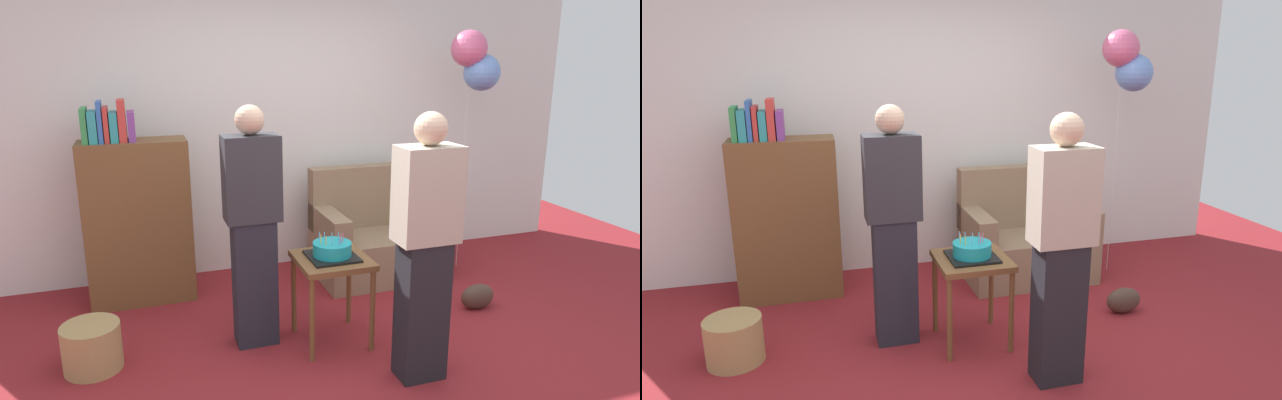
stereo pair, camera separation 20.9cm
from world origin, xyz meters
The scene contains 11 objects.
ground_plane centered at (0.00, 0.00, 0.00)m, with size 8.00×8.00×0.00m, color maroon.
wall_back centered at (0.00, 2.05, 1.35)m, with size 6.00×0.10×2.70m, color silver.
couch centered at (0.75, 1.48, 0.34)m, with size 1.10×0.70×0.96m.
bookshelf centered at (-1.26, 1.59, 0.69)m, with size 0.80×0.36×1.61m.
side_table centered at (-0.05, 0.46, 0.52)m, with size 0.48×0.48×0.61m.
birthday_cake centered at (-0.05, 0.46, 0.66)m, with size 0.32×0.32×0.17m.
person_blowing_candles centered at (-0.54, 0.62, 0.83)m, with size 0.36×0.22×1.63m.
person_holding_cake centered at (0.32, -0.12, 0.83)m, with size 0.36×0.22×1.63m.
wicker_basket centered at (-1.60, 0.61, 0.15)m, with size 0.36×0.36×0.30m, color #A88451.
handbag centered at (1.20, 0.56, 0.10)m, with size 0.28×0.14×0.20m, color #473328.
balloon_bunch centered at (1.60, 1.37, 1.87)m, with size 0.44×0.37×2.14m.
Camera 1 is at (-1.23, -2.76, 1.93)m, focal length 30.63 mm.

